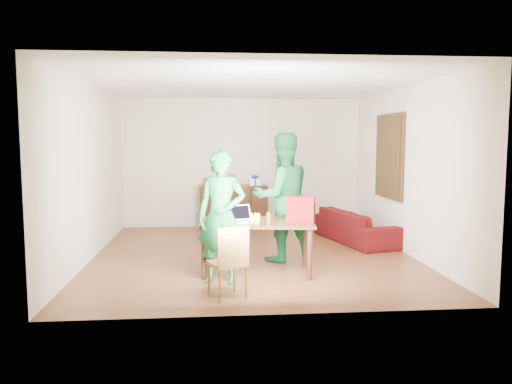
{
  "coord_description": "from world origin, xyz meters",
  "views": [
    {
      "loc": [
        -0.63,
        -7.82,
        1.84
      ],
      "look_at": [
        -0.02,
        -0.87,
        1.11
      ],
      "focal_mm": 35.0,
      "sensor_mm": 36.0,
      "label": 1
    }
  ],
  "objects": [
    {
      "name": "person_near",
      "position": [
        -0.52,
        -1.49,
        0.86
      ],
      "size": [
        0.69,
        0.53,
        1.71
      ],
      "primitive_type": "imported",
      "rotation": [
        0.0,
        0.0,
        -0.2
      ],
      "color": "#15602B",
      "rests_on": "ground"
    },
    {
      "name": "table",
      "position": [
        -0.02,
        -1.07,
        0.64
      ],
      "size": [
        1.64,
        1.05,
        0.73
      ],
      "rotation": [
        0.0,
        0.0,
        -0.12
      ],
      "color": "black",
      "rests_on": "ground"
    },
    {
      "name": "sofa",
      "position": [
        1.95,
        0.9,
        0.28
      ],
      "size": [
        1.2,
        2.07,
        0.57
      ],
      "primitive_type": "imported",
      "rotation": [
        0.0,
        0.0,
        1.81
      ],
      "color": "#3B0713",
      "rests_on": "ground"
    },
    {
      "name": "bananas",
      "position": [
        -0.08,
        -1.4,
        0.76
      ],
      "size": [
        0.18,
        0.12,
        0.06
      ],
      "primitive_type": null,
      "rotation": [
        0.0,
        0.0,
        -0.08
      ],
      "color": "gold",
      "rests_on": "table"
    },
    {
      "name": "person_far",
      "position": [
        0.42,
        -0.37,
        0.97
      ],
      "size": [
        1.11,
        0.96,
        1.95
      ],
      "primitive_type": "imported",
      "rotation": [
        0.0,
        0.0,
        3.41
      ],
      "color": "#145D2D",
      "rests_on": "ground"
    },
    {
      "name": "laptop",
      "position": [
        -0.21,
        -1.15,
        0.77
      ],
      "size": [
        0.38,
        0.32,
        0.22
      ],
      "rotation": [
        0.0,
        0.0,
        0.38
      ],
      "color": "white",
      "rests_on": "table"
    },
    {
      "name": "red_bag",
      "position": [
        0.56,
        -1.19,
        0.87
      ],
      "size": [
        0.42,
        0.32,
        0.28
      ],
      "primitive_type": "cube",
      "rotation": [
        0.0,
        0.0,
        -0.31
      ],
      "color": "maroon",
      "rests_on": "table"
    },
    {
      "name": "room",
      "position": [
        0.01,
        0.13,
        1.31
      ],
      "size": [
        5.2,
        5.7,
        2.9
      ],
      "color": "#452411",
      "rests_on": "ground"
    },
    {
      "name": "bottle",
      "position": [
        0.1,
        -1.38,
        0.82
      ],
      "size": [
        0.07,
        0.07,
        0.18
      ],
      "primitive_type": "cylinder",
      "rotation": [
        0.0,
        0.0,
        0.09
      ],
      "color": "#592E14",
      "rests_on": "table"
    },
    {
      "name": "chair",
      "position": [
        -0.46,
        -2.12,
        0.25
      ],
      "size": [
        0.5,
        0.5,
        0.86
      ],
      "rotation": [
        0.0,
        0.0,
        0.4
      ],
      "color": "brown",
      "rests_on": "ground"
    }
  ]
}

